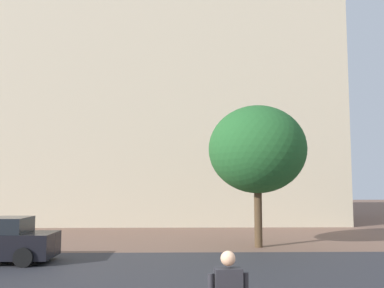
# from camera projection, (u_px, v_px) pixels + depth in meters

# --- Properties ---
(ground_plane) EXTENTS (120.00, 120.00, 0.00)m
(ground_plane) POSITION_uv_depth(u_px,v_px,m) (188.00, 260.00, 15.33)
(ground_plane) COLOR brown
(street_asphalt_strip) EXTENTS (120.00, 7.36, 0.00)m
(street_asphalt_strip) POSITION_uv_depth(u_px,v_px,m) (189.00, 271.00, 13.27)
(street_asphalt_strip) COLOR #2D2D33
(street_asphalt_strip) RESTS_ON ground_plane
(landmark_building) EXTENTS (27.23, 15.28, 35.98)m
(landmark_building) POSITION_uv_depth(u_px,v_px,m) (148.00, 85.00, 34.96)
(landmark_building) COLOR beige
(landmark_building) RESTS_ON ground_plane
(tree_curb_far) EXTENTS (4.30, 4.30, 6.19)m
(tree_curb_far) POSITION_uv_depth(u_px,v_px,m) (257.00, 149.00, 18.76)
(tree_curb_far) COLOR #4C3823
(tree_curb_far) RESTS_ON ground_plane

